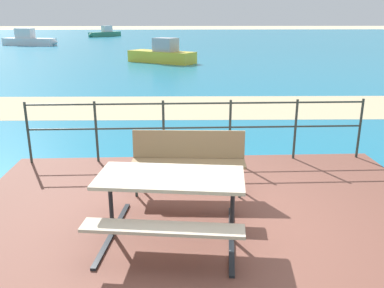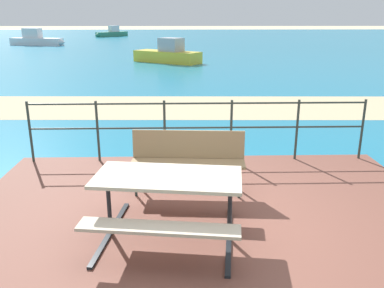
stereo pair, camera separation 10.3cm
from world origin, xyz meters
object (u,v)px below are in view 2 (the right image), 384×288
Objects in this scene: boat_mid at (167,54)px; picnic_table at (168,190)px; boat_far at (37,40)px; park_bench at (188,155)px; boat_near at (112,33)px.

picnic_table is at bearing 127.27° from boat_mid.
boat_far reaches higher than boat_mid.
boat_mid is 19.80m from boat_far.
boat_far is at bearing -15.07° from boat_mid.
boat_near reaches higher than park_bench.
boat_far is (-4.14, -17.72, 0.05)m from boat_near.
picnic_table is 0.43× the size of boat_mid.
picnic_table is 0.33× the size of boat_far.
boat_far is at bearing 116.12° from park_bench.
picnic_table is at bearing -96.63° from park_bench.
boat_mid is at bearing 97.00° from park_bench.
boat_mid is (8.47, -32.99, 0.01)m from boat_near.
boat_near is (-9.36, 51.27, -0.15)m from park_bench.
boat_near is at bearing 104.54° from park_bench.
boat_far is at bearing 22.38° from boat_near.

